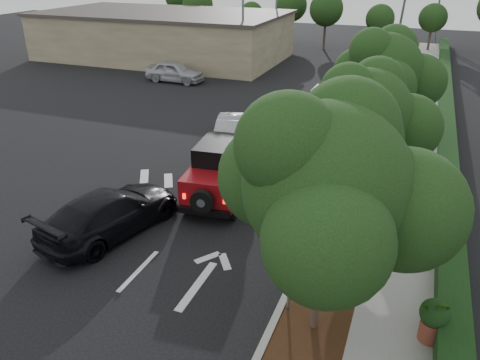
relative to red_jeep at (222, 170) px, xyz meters
The scene contains 19 objects.
ground 5.65m from the red_jeep, 94.94° to the right, with size 120.00×120.00×0.00m, color black.
curb 7.77m from the red_jeep, 57.57° to the left, with size 0.20×70.00×0.15m, color #9E9B93.
planting_strip 8.34m from the red_jeep, 51.72° to the left, with size 1.80×70.00×0.12m, color black.
sidewalk 9.63m from the red_jeep, 42.75° to the left, with size 2.00×70.00×0.12m, color gray.
hedge 10.66m from the red_jeep, 37.62° to the left, with size 0.80×70.00×0.80m, color black.
commercial_building 29.53m from the red_jeep, 123.93° to the left, with size 22.00×12.00×4.00m, color #7E7357.
transmission_tower 42.87m from the red_jeep, 82.59° to the left, with size 7.00×4.00×28.00m, color slate, non-canonical shape.
street_tree_near 7.98m from the red_jeep, 49.54° to the right, with size 3.80×3.80×5.92m, color black, non-canonical shape.
street_tree_mid 5.35m from the red_jeep, 10.96° to the left, with size 3.20×3.20×5.32m, color black, non-canonical shape.
street_tree_far 9.15m from the red_jeep, 55.63° to the left, with size 3.40×3.40×5.62m, color black, non-canonical shape.
light_pole_a 21.68m from the red_jeep, 108.80° to the left, with size 2.00×0.22×9.00m, color slate, non-canonical shape.
light_pole_b 33.48m from the red_jeep, 103.79° to the left, with size 2.00×0.22×9.00m, color slate, non-canonical shape.
red_jeep is the anchor object (origin of this frame).
silver_suv_ahead 7.99m from the red_jeep, 70.04° to the left, with size 2.30×4.99×1.39m, color #999BA0.
black_suv_oncoming 4.64m from the red_jeep, 123.34° to the right, with size 2.18×5.36×1.56m, color black.
silver_sedan_oncoming 6.68m from the red_jeep, 107.87° to the left, with size 1.49×4.28×1.41m, color #9B9EA2.
parked_suv 19.64m from the red_jeep, 123.93° to the left, with size 1.84×4.58×1.56m, color #B4B7BD.
speed_hump_sign 7.13m from the red_jeep, 52.48° to the right, with size 1.22×0.12×2.60m.
terracotta_planter 9.61m from the red_jeep, 34.42° to the right, with size 0.72×0.72×1.25m.
Camera 1 is at (7.19, -9.85, 8.75)m, focal length 35.00 mm.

